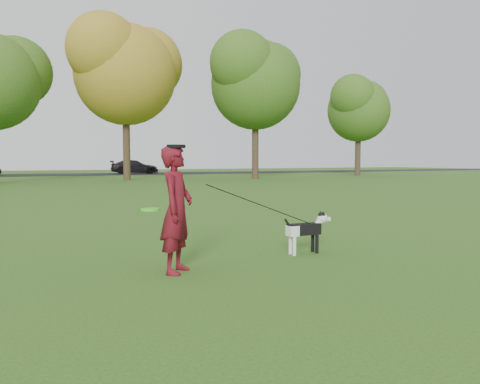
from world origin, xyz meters
TOP-DOWN VIEW (x-y plane):
  - ground at (0.00, 0.00)m, footprint 120.00×120.00m
  - road at (0.00, 40.00)m, footprint 120.00×7.00m
  - man at (-0.78, 0.05)m, footprint 0.64×0.69m
  - dog at (1.34, 0.37)m, footprint 0.82×0.16m
  - car_right at (7.48, 40.00)m, footprint 4.74×2.37m
  - man_held_items at (0.51, 0.18)m, footprint 2.71×0.54m
  - tree_row at (-1.43, 26.07)m, footprint 51.74×8.86m

SIDE VIEW (x-z plane):
  - ground at x=0.00m, z-range 0.00..0.00m
  - road at x=0.00m, z-range 0.00..0.02m
  - dog at x=1.34m, z-range 0.07..0.69m
  - car_right at x=7.48m, z-range 0.02..1.34m
  - man_held_items at x=0.51m, z-range 0.18..1.34m
  - man at x=-0.78m, z-range 0.00..1.57m
  - tree_row at x=-1.43m, z-range 1.40..13.41m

